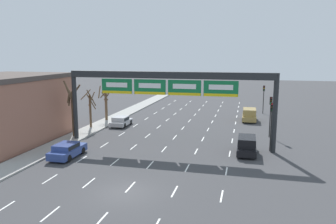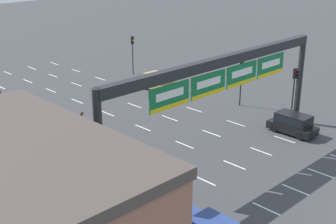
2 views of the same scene
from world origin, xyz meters
name	(u,v)px [view 1 (image 1 of 2)]	position (x,y,z in m)	size (l,w,h in m)	color
ground_plane	(125,193)	(0.00, 0.00, 0.00)	(220.00, 220.00, 0.00)	#3D3D3F
lane_dashes	(170,143)	(0.00, 13.50, 0.00)	(13.32, 67.00, 0.01)	white
sign_gantry	(168,86)	(0.00, 12.45, 6.36)	(21.90, 0.70, 7.80)	#232628
building_near	(4,109)	(-17.81, 9.79, 3.69)	(9.60, 13.50, 7.37)	#9E6651
car_silver	(121,121)	(-8.41, 20.33, 0.71)	(1.98, 3.93, 1.31)	#B7B7BC
suv_gold	(249,114)	(8.46, 27.92, 1.00)	(1.99, 4.33, 1.81)	#A88947
car_blue	(67,150)	(-8.18, 6.25, 0.74)	(1.90, 4.26, 1.37)	navy
suv_black	(247,145)	(8.17, 11.28, 0.96)	(1.82, 4.02, 1.73)	black
traffic_light_near_gantry	(271,109)	(10.72, 18.71, 3.39)	(0.30, 0.35, 4.75)	black
traffic_light_mid_block	(264,94)	(10.65, 34.77, 3.29)	(0.30, 0.35, 4.61)	black
traffic_light_far_end	(272,117)	(10.45, 12.81, 3.50)	(0.30, 0.35, 4.93)	black
tree_bare_closest	(90,107)	(-11.72, 18.13, 2.83)	(2.00, 1.99, 5.01)	brown
tree_bare_third	(106,101)	(-11.85, 23.16, 2.93)	(1.84, 2.09, 5.30)	brown
tree_bare_furthest	(73,109)	(-11.47, 13.29, 3.37)	(1.69, 1.72, 6.47)	brown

